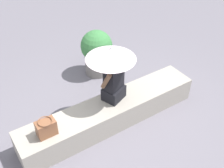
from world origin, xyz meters
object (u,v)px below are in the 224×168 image
Objects in this scene: person_seated at (114,79)px; planter_near at (97,51)px; parasol at (111,54)px; handbag_black at (46,128)px.

person_seated is 0.93× the size of planter_near.
parasol is at bearing 68.97° from planter_near.
person_seated is at bearing 158.85° from parasol.
handbag_black is at bearing 40.51° from planter_near.
planter_near reaches higher than handbag_black.
handbag_black is (1.25, 0.14, -0.26)m from person_seated.
parasol is 1.59m from planter_near.
planter_near is at bearing -111.03° from parasol.
parasol is at bearing -21.15° from person_seated.
person_seated is at bearing -173.48° from handbag_black.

